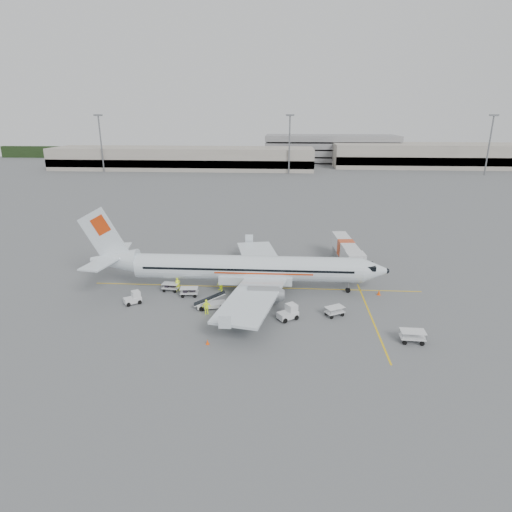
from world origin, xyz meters
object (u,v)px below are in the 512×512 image
at_px(jet_bridge, 345,253).
at_px(belt_loader, 211,298).
at_px(tug_fore, 288,312).
at_px(tug_mid, 262,292).
at_px(tug_aft, 132,298).
at_px(aircraft, 248,252).

height_order(jet_bridge, belt_loader, jet_bridge).
relative_size(tug_fore, tug_mid, 0.93).
height_order(jet_bridge, tug_fore, jet_bridge).
relative_size(jet_bridge, belt_loader, 3.35).
distance_m(belt_loader, tug_aft, 9.89).
bearing_deg(jet_bridge, tug_mid, -136.95).
height_order(aircraft, tug_aft, aircraft).
distance_m(jet_bridge, tug_fore, 20.84).
bearing_deg(aircraft, tug_mid, -53.59).
distance_m(aircraft, jet_bridge, 17.93).
distance_m(tug_mid, tug_aft, 16.00).
bearing_deg(tug_fore, tug_mid, 85.69).
height_order(tug_mid, tug_aft, tug_mid).
distance_m(aircraft, belt_loader, 8.13).
xyz_separation_m(jet_bridge, tug_fore, (-8.82, -18.85, -1.12)).
height_order(aircraft, tug_fore, aircraft).
xyz_separation_m(tug_mid, tug_aft, (-15.78, -2.61, -0.16)).
xyz_separation_m(aircraft, tug_aft, (-13.81, -5.26, -4.56)).
bearing_deg(tug_aft, tug_mid, -25.99).
xyz_separation_m(aircraft, tug_mid, (1.97, -2.65, -4.40)).
xyz_separation_m(aircraft, jet_bridge, (14.03, 10.65, -3.34)).
relative_size(aircraft, belt_loader, 8.52).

